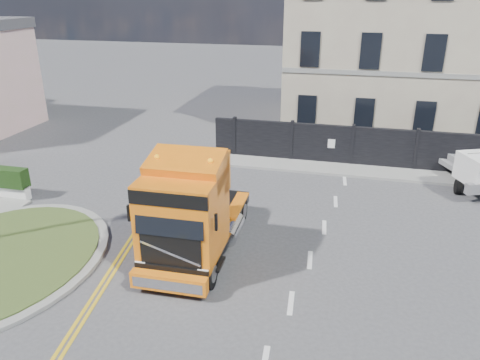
# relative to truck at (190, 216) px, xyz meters

# --- Properties ---
(ground) EXTENTS (120.00, 120.00, 0.00)m
(ground) POSITION_rel_truck_xyz_m (0.81, 1.32, -1.63)
(ground) COLOR #424244
(ground) RESTS_ON ground
(hoarding_fence) EXTENTS (18.80, 0.25, 2.00)m
(hoarding_fence) POSITION_rel_truck_xyz_m (7.36, 10.32, -0.63)
(hoarding_fence) COLOR black
(hoarding_fence) RESTS_ON ground
(georgian_building) EXTENTS (12.30, 10.30, 12.80)m
(georgian_building) POSITION_rel_truck_xyz_m (6.81, 17.82, 4.15)
(georgian_building) COLOR #BAB194
(georgian_building) RESTS_ON ground
(pavement_far) EXTENTS (20.00, 1.60, 0.12)m
(pavement_far) POSITION_rel_truck_xyz_m (6.81, 9.42, -1.57)
(pavement_far) COLOR gray
(pavement_far) RESTS_ON ground
(truck) EXTENTS (2.39, 6.11, 3.63)m
(truck) POSITION_rel_truck_xyz_m (0.00, 0.00, 0.00)
(truck) COLOR black
(truck) RESTS_ON ground
(flatbed_pickup) EXTENTS (3.31, 4.81, 1.82)m
(flatbed_pickup) POSITION_rel_truck_xyz_m (10.26, 8.35, -0.65)
(flatbed_pickup) COLOR slate
(flatbed_pickup) RESTS_ON ground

